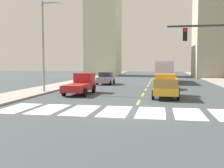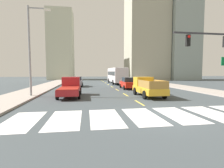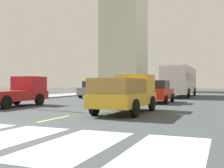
{
  "view_description": "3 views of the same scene",
  "coord_description": "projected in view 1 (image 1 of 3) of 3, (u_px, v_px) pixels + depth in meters",
  "views": [
    {
      "loc": [
        1.63,
        -15.88,
        2.95
      ],
      "look_at": [
        -2.63,
        7.2,
        1.11
      ],
      "focal_mm": 42.52,
      "sensor_mm": 36.0,
      "label": 1
    },
    {
      "loc": [
        -4.28,
        -9.15,
        2.55
      ],
      "look_at": [
        -0.97,
        12.53,
        0.94
      ],
      "focal_mm": 27.0,
      "sensor_mm": 36.0,
      "label": 2
    },
    {
      "loc": [
        6.58,
        -5.98,
        1.49
      ],
      "look_at": [
        -2.44,
        16.64,
        1.44
      ],
      "focal_mm": 44.8,
      "sensor_mm": 36.0,
      "label": 3
    }
  ],
  "objects": [
    {
      "name": "lane_dash_0",
      "position": [
        138.0,
        102.0,
        20.02
      ],
      "size": [
        0.16,
        2.4,
        0.01
      ],
      "primitive_type": "cube",
      "color": "#E1C745",
      "rests_on": "ground"
    },
    {
      "name": "crosswalk_stripe_5",
      "position": [
        189.0,
        114.0,
        15.51
      ],
      "size": [
        1.7,
        3.87,
        0.01
      ],
      "primitive_type": "cube",
      "color": "white",
      "rests_on": "ground"
    },
    {
      "name": "sidewalk_left",
      "position": [
        65.0,
        85.0,
        35.75
      ],
      "size": [
        3.78,
        110.0,
        0.15
      ],
      "primitive_type": "cube",
      "color": "#A2978D",
      "rests_on": "ground"
    },
    {
      "name": "streetlight_left",
      "position": [
        45.0,
        43.0,
        26.11
      ],
      "size": [
        2.2,
        0.28,
        9.0
      ],
      "color": "gray",
      "rests_on": "ground"
    },
    {
      "name": "crosswalk_stripe_4",
      "position": [
        151.0,
        112.0,
        15.9
      ],
      "size": [
        1.7,
        3.87,
        0.01
      ],
      "primitive_type": "cube",
      "color": "white",
      "rests_on": "ground"
    },
    {
      "name": "lane_dash_4",
      "position": [
        150.0,
        83.0,
        39.63
      ],
      "size": [
        0.16,
        2.4,
        0.01
      ],
      "primitive_type": "cube",
      "color": "#E1C745",
      "rests_on": "ground"
    },
    {
      "name": "lane_dash_1",
      "position": [
        143.0,
        95.0,
        24.92
      ],
      "size": [
        0.16,
        2.4,
        0.01
      ],
      "primitive_type": "cube",
      "color": "#E1C745",
      "rests_on": "ground"
    },
    {
      "name": "city_bus",
      "position": [
        164.0,
        70.0,
        41.03
      ],
      "size": [
        2.72,
        10.8,
        3.32
      ],
      "rotation": [
        0.0,
        0.0,
        -0.0
      ],
      "color": "silver",
      "rests_on": "ground"
    },
    {
      "name": "sedan_far",
      "position": [
        163.0,
        81.0,
        30.57
      ],
      "size": [
        2.02,
        4.4,
        1.72
      ],
      "rotation": [
        0.0,
        0.0,
        -0.03
      ],
      "color": "red",
      "rests_on": "ground"
    },
    {
      "name": "pickup_stakebed",
      "position": [
        165.0,
        86.0,
        23.21
      ],
      "size": [
        2.18,
        5.2,
        1.96
      ],
      "rotation": [
        0.0,
        0.0,
        -0.01
      ],
      "color": "gold",
      "rests_on": "ground"
    },
    {
      "name": "lane_dash_6",
      "position": [
        152.0,
        79.0,
        49.43
      ],
      "size": [
        0.16,
        2.4,
        0.01
      ],
      "primitive_type": "cube",
      "color": "#E1C745",
      "rests_on": "ground"
    },
    {
      "name": "sedan_mid",
      "position": [
        106.0,
        78.0,
        37.03
      ],
      "size": [
        2.02,
        4.4,
        1.72
      ],
      "rotation": [
        0.0,
        0.0,
        0.01
      ],
      "color": "gray",
      "rests_on": "ground"
    },
    {
      "name": "lane_dash_3",
      "position": [
        148.0,
        86.0,
        34.73
      ],
      "size": [
        0.16,
        2.4,
        0.01
      ],
      "primitive_type": "cube",
      "color": "#E1C745",
      "rests_on": "ground"
    },
    {
      "name": "crosswalk_stripe_3",
      "position": [
        115.0,
        111.0,
        16.3
      ],
      "size": [
        1.7,
        3.87,
        0.01
      ],
      "primitive_type": "cube",
      "color": "white",
      "rests_on": "ground"
    },
    {
      "name": "block_mid_right",
      "position": [
        103.0,
        31.0,
        64.53
      ],
      "size": [
        7.77,
        8.42,
        21.83
      ],
      "primitive_type": "cube",
      "color": "beige",
      "rests_on": "ground"
    },
    {
      "name": "ground_plane",
      "position": [
        133.0,
        112.0,
        16.1
      ],
      "size": [
        160.0,
        160.0,
        0.0
      ],
      "primitive_type": "plane",
      "color": "#3E4549"
    },
    {
      "name": "pickup_dark",
      "position": [
        81.0,
        84.0,
        25.6
      ],
      "size": [
        2.18,
        5.2,
        1.96
      ],
      "rotation": [
        0.0,
        0.0,
        0.03
      ],
      "color": "#A61C21",
      "rests_on": "ground"
    },
    {
      "name": "crosswalk_stripe_1",
      "position": [
        49.0,
        109.0,
        17.08
      ],
      "size": [
        1.7,
        3.87,
        0.01
      ],
      "primitive_type": "cube",
      "color": "white",
      "rests_on": "ground"
    },
    {
      "name": "lane_dash_5",
      "position": [
        151.0,
        81.0,
        44.53
      ],
      "size": [
        0.16,
        2.4,
        0.01
      ],
      "primitive_type": "cube",
      "color": "#E1C745",
      "rests_on": "ground"
    },
    {
      "name": "crosswalk_stripe_2",
      "position": [
        81.0,
        110.0,
        16.69
      ],
      "size": [
        1.7,
        3.87,
        0.01
      ],
      "primitive_type": "cube",
      "color": "white",
      "rests_on": "ground"
    },
    {
      "name": "crosswalk_stripe_0",
      "position": [
        18.0,
        108.0,
        17.48
      ],
      "size": [
        1.7,
        3.87,
        0.01
      ],
      "primitive_type": "cube",
      "color": "white",
      "rests_on": "ground"
    },
    {
      "name": "lane_dash_2",
      "position": [
        146.0,
        89.0,
        29.82
      ],
      "size": [
        0.16,
        2.4,
        0.01
      ],
      "primitive_type": "cube",
      "color": "#E1C745",
      "rests_on": "ground"
    },
    {
      "name": "lane_dash_7",
      "position": [
        153.0,
        78.0,
        54.33
      ],
      "size": [
        0.16,
        2.4,
        0.01
      ],
      "primitive_type": "cube",
      "color": "#E1C745",
      "rests_on": "ground"
    }
  ]
}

